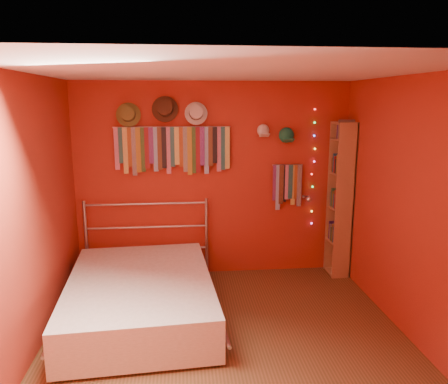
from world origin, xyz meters
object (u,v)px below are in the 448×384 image
object	(u,v)px
reading_lamp	(308,199)
bookshelf	(343,199)
tie_rack	(173,148)
bed	(141,296)

from	to	relation	value
reading_lamp	bookshelf	distance (m)	0.47
tie_rack	bed	bearing A→B (deg)	-107.66
tie_rack	bed	size ratio (longest dim) A/B	0.66
reading_lamp	bookshelf	xyz separation A→B (m)	(0.47, 0.01, -0.01)
bookshelf	reading_lamp	bearing A→B (deg)	-178.76
reading_lamp	bookshelf	bearing A→B (deg)	1.24
tie_rack	bed	xyz separation A→B (m)	(-0.36, -1.12, -1.44)
tie_rack	reading_lamp	bearing A→B (deg)	-5.54
reading_lamp	bed	size ratio (longest dim) A/B	0.14
bookshelf	bed	xyz separation A→B (m)	(-2.52, -0.96, -0.78)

